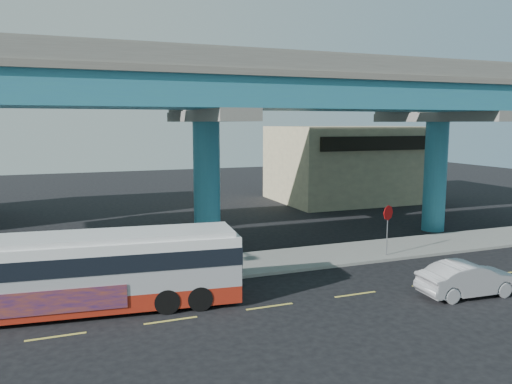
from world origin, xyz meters
name	(u,v)px	position (x,y,z in m)	size (l,w,h in m)	color
ground	(267,304)	(0.00, 0.00, 0.00)	(120.00, 120.00, 0.00)	black
sidewalk	(226,266)	(0.00, 5.50, 0.07)	(70.00, 4.00, 0.15)	gray
lane_markings	(270,306)	(0.00, -0.30, 0.01)	(58.00, 0.12, 0.01)	#D8C64C
viaduct	(205,90)	(0.00, 9.11, 9.14)	(52.00, 12.40, 11.70)	teal
building_beige	(351,163)	(18.00, 22.98, 3.51)	(14.00, 10.23, 7.00)	#C0B389
transit_bus	(87,269)	(-6.80, 1.85, 1.67)	(12.10, 3.76, 3.06)	maroon
sedan	(469,279)	(8.44, -2.12, 0.73)	(4.52, 1.84, 1.46)	#A5A5AA
stop_sign	(388,219)	(8.79, 4.18, 2.16)	(0.79, 0.30, 2.77)	gray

